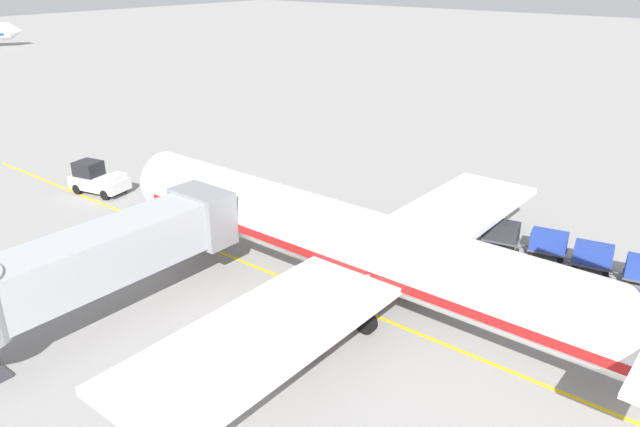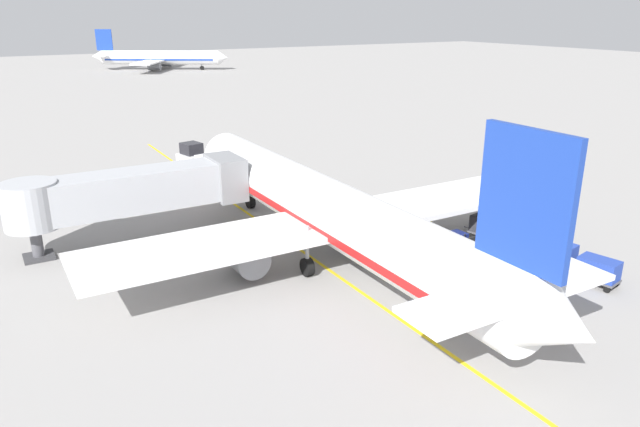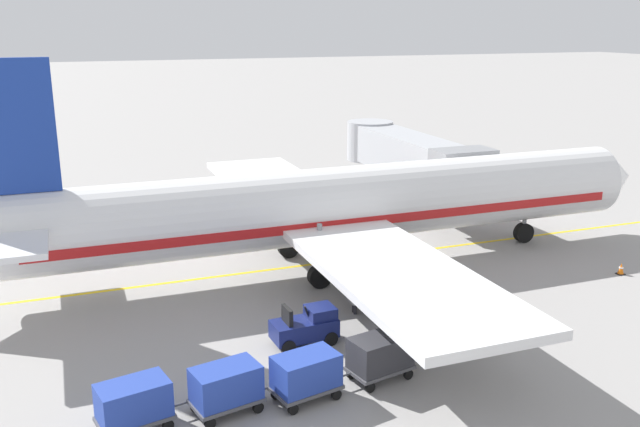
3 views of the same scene
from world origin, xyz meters
name	(u,v)px [view 3 (image 3 of 3)]	position (x,y,z in m)	size (l,w,h in m)	color
ground_plane	(309,265)	(0.00, 0.00, 0.00)	(400.00, 400.00, 0.00)	gray
gate_lead_in_line	(309,265)	(0.00, 0.00, 0.00)	(0.24, 80.00, 0.01)	gold
parked_airliner	(335,206)	(0.79, 1.14, 3.19)	(30.02, 37.21, 10.63)	white
jet_bridge	(408,155)	(-8.73, 10.20, 3.46)	(15.37, 3.50, 4.98)	#A8AAAF
baggage_tug_lead	(306,326)	(8.33, -3.11, 0.71)	(1.40, 2.56, 1.62)	navy
baggage_cart_front	(380,354)	(11.83, -1.65, 0.95)	(1.73, 2.98, 1.58)	#4C4C51
baggage_cart_second_in_train	(306,373)	(12.19, -4.50, 0.95)	(1.73, 2.98, 1.58)	#4C4C51
baggage_cart_third_in_train	(226,386)	(12.04, -7.12, 0.95)	(1.73, 2.98, 1.58)	#4C4C51
baggage_cart_tail_end	(134,402)	(12.03, -9.96, 0.95)	(1.73, 2.98, 1.58)	#4C4C51
ground_crew_wing_walker	(410,312)	(9.02, 1.02, 0.95)	(0.31, 0.73, 1.69)	#232328
ground_crew_loader	(355,292)	(6.38, -0.23, 0.95)	(0.73, 0.27, 1.69)	#232328
safety_cone_nose_right	(621,269)	(6.75, 13.91, 0.29)	(0.36, 0.36, 0.59)	black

